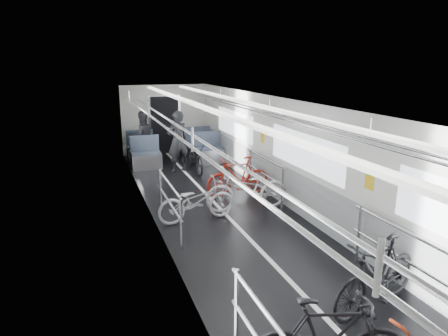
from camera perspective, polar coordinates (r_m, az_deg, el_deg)
The scene contains 8 objects.
car_shell at distance 9.33m, azimuth -2.14°, elevation 2.29°, with size 3.02×14.01×2.41m.
bike_left_far at distance 8.16m, azimuth -3.94°, elevation -4.70°, with size 0.57×1.64×0.86m, color #B5B5BA.
bike_right_near at distance 5.71m, azimuth 21.02°, elevation -14.03°, with size 0.47×1.67×1.00m, color black.
bike_right_mid at distance 8.71m, azimuth 3.38°, elevation -3.02°, with size 0.65×1.85×0.97m, color silver.
bike_right_far at distance 9.63m, azimuth 2.05°, elevation -1.25°, with size 0.46×1.61×0.97m, color maroon.
bike_aisle at distance 11.91m, azimuth -4.07°, elevation 1.71°, with size 0.59×1.71×0.90m, color black.
person_standing at distance 11.79m, azimuth -6.63°, elevation 3.78°, with size 0.66×0.43×1.81m, color black.
person_seated at distance 13.04m, azimuth -11.55°, elevation 4.35°, with size 0.81×0.63×1.67m, color #28272D.
Camera 1 is at (-2.70, -6.91, 3.18)m, focal length 32.00 mm.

